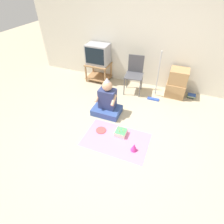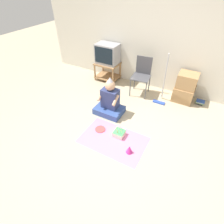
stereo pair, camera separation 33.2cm
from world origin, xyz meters
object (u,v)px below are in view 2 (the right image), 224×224
object	(u,v)px
dust_mop	(162,89)
tv	(108,54)
cardboard_box_stack	(185,88)
party_hat_blue	(129,149)
birthday_cake	(119,133)
book_pile	(200,102)
paper_plate	(100,129)
person_seated	(110,102)
folding_chair	(142,73)

from	to	relation	value
dust_mop	tv	bearing A→B (deg)	167.23
cardboard_box_stack	party_hat_blue	distance (m)	2.14
birthday_cake	party_hat_blue	world-z (taller)	birthday_cake
tv	book_pile	bearing A→B (deg)	-0.09
cardboard_box_stack	book_pile	world-z (taller)	cardboard_box_stack
dust_mop	party_hat_blue	distance (m)	1.74
paper_plate	cardboard_box_stack	bearing A→B (deg)	57.26
book_pile	person_seated	xyz separation A→B (m)	(-1.70, -1.29, 0.23)
tv	birthday_cake	size ratio (longest dim) A/B	2.84
folding_chair	party_hat_blue	size ratio (longest dim) A/B	5.85
party_hat_blue	paper_plate	size ratio (longest dim) A/B	0.77
cardboard_box_stack	paper_plate	bearing A→B (deg)	-122.74
book_pile	birthday_cake	distance (m)	2.17
tv	party_hat_blue	bearing A→B (deg)	-52.08
dust_mop	book_pile	world-z (taller)	dust_mop
cardboard_box_stack	dust_mop	distance (m)	0.57
party_hat_blue	cardboard_box_stack	bearing A→B (deg)	77.61
party_hat_blue	dust_mop	bearing A→B (deg)	89.63
folding_chair	birthday_cake	distance (m)	1.70
person_seated	paper_plate	xyz separation A→B (m)	(0.11, -0.57, -0.26)
book_pile	party_hat_blue	bearing A→B (deg)	-112.29
book_pile	paper_plate	bearing A→B (deg)	-130.46
folding_chair	person_seated	distance (m)	1.16
cardboard_box_stack	birthday_cake	distance (m)	1.99
cardboard_box_stack	party_hat_blue	size ratio (longest dim) A/B	4.43
paper_plate	dust_mop	bearing A→B (deg)	63.56
folding_chair	dust_mop	xyz separation A→B (m)	(0.58, -0.17, -0.18)
dust_mop	paper_plate	distance (m)	1.70
paper_plate	birthday_cake	bearing A→B (deg)	6.48
birthday_cake	paper_plate	size ratio (longest dim) A/B	1.01
book_pile	birthday_cake	size ratio (longest dim) A/B	0.98
dust_mop	paper_plate	world-z (taller)	dust_mop
person_seated	tv	bearing A→B (deg)	121.52
person_seated	paper_plate	bearing A→B (deg)	-79.53
birthday_cake	party_hat_blue	size ratio (longest dim) A/B	1.32
party_hat_blue	book_pile	bearing A→B (deg)	67.71
tv	dust_mop	xyz separation A→B (m)	(1.64, -0.37, -0.40)
tv	cardboard_box_stack	xyz separation A→B (m)	(2.09, -0.02, -0.42)
tv	book_pile	world-z (taller)	tv
tv	cardboard_box_stack	bearing A→B (deg)	-0.56
cardboard_box_stack	paper_plate	xyz separation A→B (m)	(-1.19, -1.85, -0.31)
cardboard_box_stack	dust_mop	bearing A→B (deg)	-141.61
book_pile	cardboard_box_stack	bearing A→B (deg)	-177.65
birthday_cake	paper_plate	world-z (taller)	birthday_cake
person_seated	paper_plate	distance (m)	0.64
person_seated	paper_plate	size ratio (longest dim) A/B	4.21
book_pile	tv	bearing A→B (deg)	179.91
folding_chair	cardboard_box_stack	world-z (taller)	folding_chair
dust_mop	book_pile	xyz separation A→B (m)	(0.85, 0.37, -0.30)
tv	folding_chair	world-z (taller)	tv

